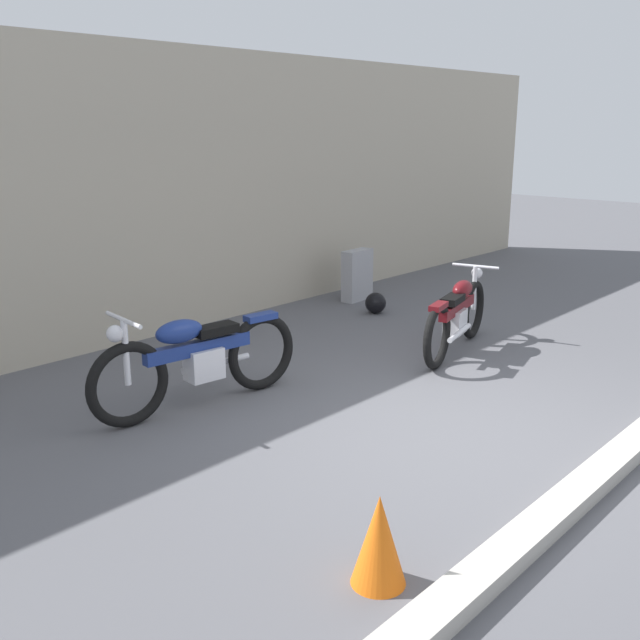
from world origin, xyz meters
TOP-DOWN VIEW (x-y plane):
  - ground_plane at (0.00, 0.00)m, footprint 40.00×40.00m
  - building_wall at (0.00, 4.46)m, footprint 18.00×0.30m
  - curb_strip at (0.00, -1.24)m, footprint 18.00×0.24m
  - stone_marker at (3.25, 3.70)m, footprint 0.54×0.23m
  - helmet at (2.82, 3.01)m, footprint 0.29×0.29m
  - traffic_cone at (-2.00, -0.79)m, footprint 0.32×0.32m
  - motorcycle_maroon at (2.06, 1.25)m, footprint 1.98×0.73m
  - motorcycle_blue at (-0.99, 2.10)m, footprint 2.17×0.61m

SIDE VIEW (x-z plane):
  - ground_plane at x=0.00m, z-range 0.00..0.00m
  - curb_strip at x=0.00m, z-range 0.00..0.12m
  - helmet at x=2.82m, z-range 0.00..0.29m
  - traffic_cone at x=-2.00m, z-range 0.00..0.55m
  - stone_marker at x=3.25m, z-range 0.00..0.75m
  - motorcycle_maroon at x=2.06m, z-range -0.02..0.89m
  - motorcycle_blue at x=-0.99m, z-range -0.02..0.96m
  - building_wall at x=0.00m, z-range 0.00..3.45m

